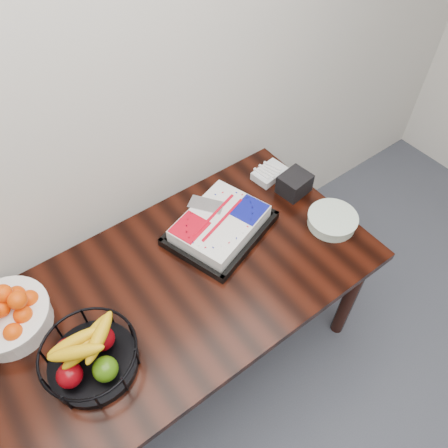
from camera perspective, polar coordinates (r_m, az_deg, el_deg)
table at (r=1.94m, az=-6.79°, el=-9.70°), size 1.80×0.90×0.75m
cake_tray at (r=2.00m, az=-0.52°, el=-0.14°), size 0.55×0.48×0.09m
tangerine_bowl at (r=1.88m, az=-26.71°, el=-10.46°), size 0.33×0.33×0.21m
fruit_basket at (r=1.70m, az=-17.11°, el=-16.12°), size 0.35×0.35×0.19m
plate_stack at (r=2.09m, az=13.94°, el=0.47°), size 0.23×0.23×0.06m
fork_bag at (r=2.27m, az=5.97°, el=6.64°), size 0.18×0.13×0.05m
napkin_box at (r=2.19m, az=9.18°, el=5.20°), size 0.16×0.14×0.10m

